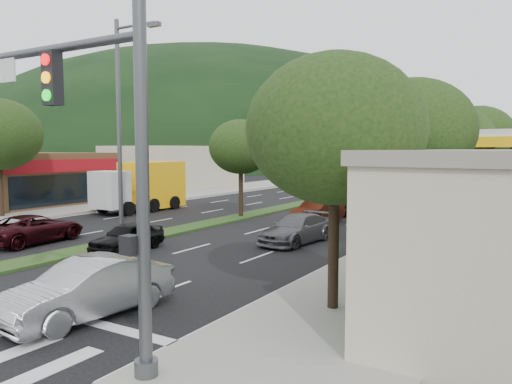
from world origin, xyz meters
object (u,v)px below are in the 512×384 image
Objects in this scene: motorhome at (408,187)px; tree_r_c at (451,141)px; tree_r_e at (494,142)px; traffic_signal at (80,132)px; car_queue_d at (346,203)px; tree_r_d at (478,136)px; car_queue_b at (297,229)px; car_queue_a at (127,237)px; tree_med_far at (374,142)px; tree_r_b at (413,130)px; sedan_silver at (88,289)px; box_truck at (144,188)px; car_queue_c at (317,211)px; suv_maroon at (34,229)px; tree_r_a at (335,129)px; streetlight_mid at (336,134)px; tree_med_near at (241,147)px; streetlight_near at (122,120)px.

tree_r_c is at bearing -56.47° from motorhome.
tree_r_e is at bearing 76.42° from motorhome.
tree_r_c is (2.97, 21.54, 0.10)m from traffic_signal.
tree_r_e reaches higher than car_queue_d.
tree_r_d reaches higher than car_queue_b.
car_queue_a is 16.77m from car_queue_d.
tree_r_c is 26.83m from tree_med_far.
tree_r_b reaches higher than tree_r_c.
tree_med_far is at bearing 104.45° from sedan_silver.
traffic_signal reaches higher than car_queue_b.
tree_r_c is 0.93× the size of box_truck.
sedan_silver is at bearing -79.19° from car_queue_c.
tree_r_b reaches higher than suv_maroon.
car_queue_b is (-5.24, 8.30, -4.17)m from tree_r_a.
motorhome is at bearing -145.78° from box_truck.
streetlight_mid is at bearing 119.32° from tree_r_b.
tree_r_a is at bearing -49.40° from tree_med_near.
car_queue_a is 11.97m from car_queue_c.
tree_r_b is (2.97, 13.54, 0.39)m from traffic_signal.
tree_r_b is at bearing -37.07° from car_queue_c.
tree_r_b is at bearing -59.29° from car_queue_d.
tree_r_c reaches higher than tree_med_near.
tree_r_c is 20.14m from box_truck.
suv_maroon is at bearing -97.98° from streetlight_mid.
tree_r_e reaches higher than tree_r_c.
motorhome is (-4.12, 23.48, -3.19)m from tree_r_a.
tree_r_c is at bearing -90.00° from tree_r_d.
streetlight_mid is at bearing 90.00° from streetlight_near.
tree_r_a reaches higher than car_queue_a.
tree_r_a is 0.99× the size of tree_r_e.
tree_r_a is 1.40× the size of suv_maroon.
car_queue_b is at bearing -153.80° from suv_maroon.
car_queue_c is 0.85× the size of car_queue_d.
streetlight_mid reaches higher than tree_med_near.
box_truck is at bearing 164.45° from tree_r_b.
tree_r_d is 0.72× the size of streetlight_mid.
tree_r_e reaches higher than motorhome.
tree_med_near is at bearing 91.18° from streetlight_near.
box_truck is (-19.74, 13.49, -3.22)m from tree_r_a.
box_truck is (-19.74, -2.51, -3.14)m from tree_r_c.
suv_maroon is (-10.37, 5.63, -0.09)m from sedan_silver.
tree_r_a is 16.25m from suv_maroon.
sedan_silver reaches higher than car_queue_a.
tree_r_b is 0.69× the size of streetlight_mid.
car_queue_a is at bearing -87.16° from streetlight_mid.
tree_r_c is 0.90× the size of tree_r_d.
tree_r_b reaches higher than motorhome.
car_queue_d is at bearing 47.36° from tree_med_near.
traffic_signal is at bearing -118.20° from tree_r_a.
car_queue_b is at bearing -77.96° from tree_med_far.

